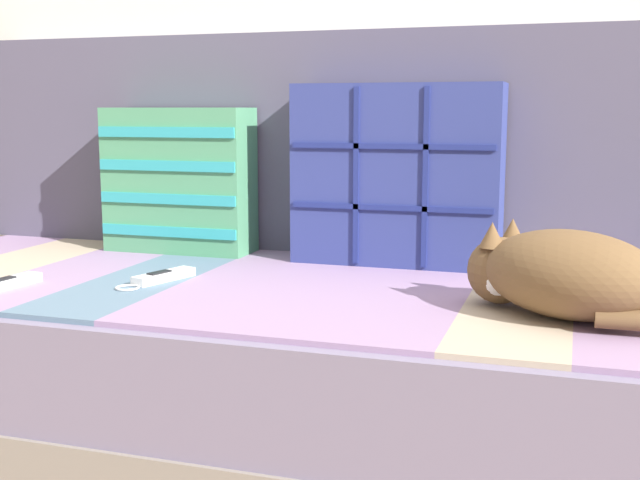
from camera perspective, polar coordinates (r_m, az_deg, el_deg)
couch at (r=1.75m, az=-2.33°, el=-9.54°), size 2.05×0.91×0.42m
sofa_backrest at (r=2.02m, az=1.38°, el=6.90°), size 2.01×0.14×0.54m
throw_pillow_quilted at (r=1.84m, az=5.49°, el=4.63°), size 0.47×0.14×0.41m
throw_pillow_striped at (r=2.04m, az=-9.98°, el=4.22°), size 0.37×0.14×0.36m
sleeping_cat at (r=1.44m, az=16.50°, el=-2.34°), size 0.38×0.33×0.16m
game_remote_near at (r=1.72m, az=-21.54°, el=-2.93°), size 0.07×0.21×0.02m
game_remote_far at (r=1.70m, az=-11.27°, el=-2.61°), size 0.10×0.20×0.02m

